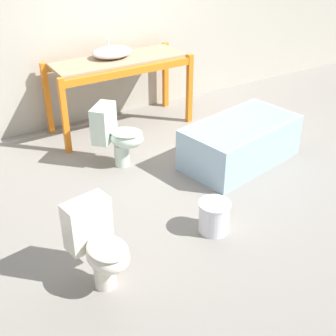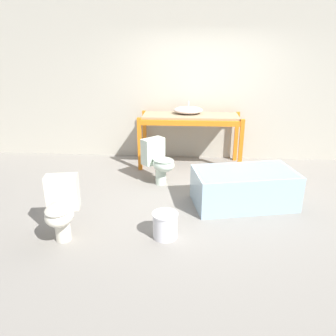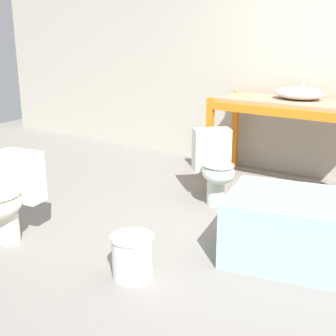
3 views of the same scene
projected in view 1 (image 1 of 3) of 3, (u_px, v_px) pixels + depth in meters
The scene contains 7 objects.
ground_plane at pixel (188, 162), 5.67m from camera, with size 12.00×12.00×0.00m, color gray.
shelving_rack at pixel (119, 70), 6.11m from camera, with size 1.87×0.72×0.97m.
sink_basin at pixel (112, 52), 6.04m from camera, with size 0.53×0.40×0.22m.
bathtub_main at pixel (240, 139), 5.53m from camera, with size 1.53×1.02×0.51m.
toilet_near at pixel (116, 134), 5.42m from camera, with size 0.64×0.65×0.73m.
toilet_far at pixel (99, 243), 3.72m from camera, with size 0.44×0.62×0.73m.
bucket_white at pixel (214, 216), 4.43m from camera, with size 0.31×0.31×0.32m.
Camera 1 is at (-2.73, -4.10, 2.81)m, focal length 50.00 mm.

